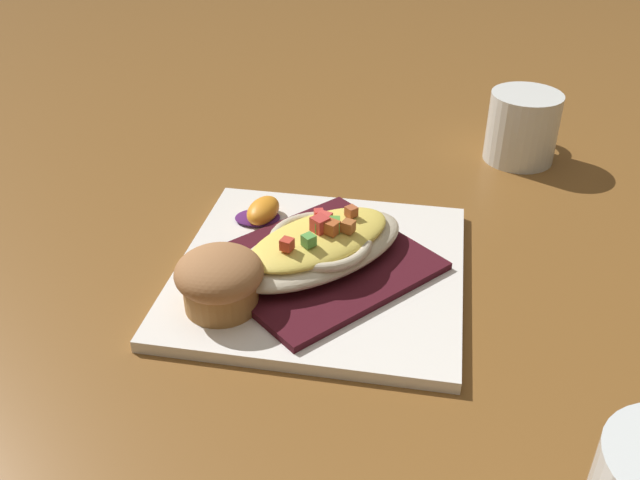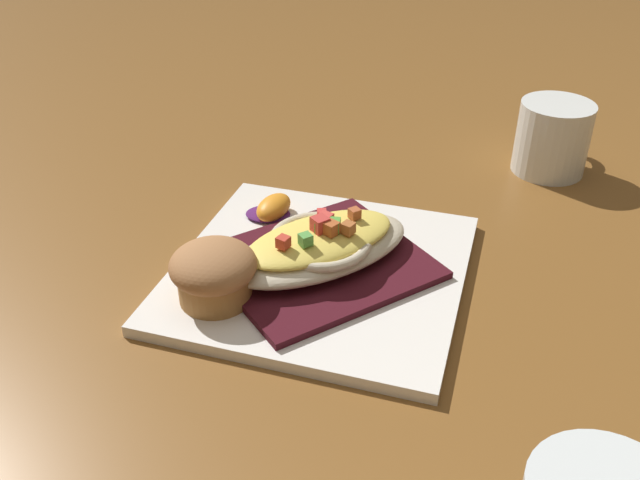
% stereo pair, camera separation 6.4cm
% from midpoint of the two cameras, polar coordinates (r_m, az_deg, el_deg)
% --- Properties ---
extents(ground_plane, '(2.60, 2.60, 0.00)m').
position_cam_midpoint_polar(ground_plane, '(0.67, 2.76, -3.12)').
color(ground_plane, brown).
extents(square_plate, '(0.32, 0.32, 0.01)m').
position_cam_midpoint_polar(square_plate, '(0.66, 2.78, -2.70)').
color(square_plate, white).
rests_on(square_plate, ground_plane).
extents(folded_napkin, '(0.24, 0.24, 0.01)m').
position_cam_midpoint_polar(folded_napkin, '(0.66, 2.80, -2.03)').
color(folded_napkin, '#40101A').
rests_on(folded_napkin, square_plate).
extents(gratin_dish, '(0.17, 0.21, 0.05)m').
position_cam_midpoint_polar(gratin_dish, '(0.65, 2.86, -0.48)').
color(gratin_dish, beige).
rests_on(gratin_dish, folded_napkin).
extents(muffin, '(0.08, 0.08, 0.05)m').
position_cam_midpoint_polar(muffin, '(0.60, -5.79, -2.75)').
color(muffin, '#AA723B').
rests_on(muffin, square_plate).
extents(orange_garnish, '(0.06, 0.05, 0.02)m').
position_cam_midpoint_polar(orange_garnish, '(0.73, -1.46, 2.52)').
color(orange_garnish, '#4C1C5B').
rests_on(orange_garnish, square_plate).
extents(coffee_mug, '(0.09, 0.12, 0.09)m').
position_cam_midpoint_polar(coffee_mug, '(0.90, 20.63, 7.66)').
color(coffee_mug, white).
rests_on(coffee_mug, ground_plane).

